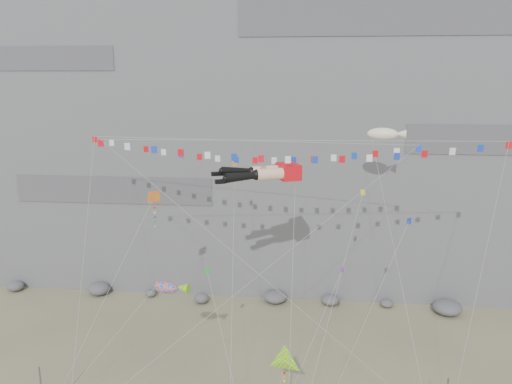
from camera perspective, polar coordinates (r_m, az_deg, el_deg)
cliff at (r=65.60m, az=3.23°, el=13.78°), size 80.00×28.00×50.00m
talus_boulders at (r=55.82m, az=2.20°, el=-11.90°), size 60.00×3.00×1.20m
legs_kite at (r=39.17m, az=1.12°, el=2.19°), size 7.06×14.68×21.40m
flag_banner_upper at (r=42.38m, az=-1.24°, el=5.86°), size 27.94×14.81×25.42m
flag_banner_lower at (r=37.89m, az=5.28°, el=5.85°), size 30.69×7.74×23.02m
harlequin_kite at (r=40.81m, az=-11.64°, el=-0.64°), size 7.22×9.08×17.79m
fish_windsock at (r=39.17m, az=-10.29°, el=-10.71°), size 9.63×5.02×12.23m
delta_kite at (r=36.03m, az=3.27°, el=-18.79°), size 2.47×6.03×7.59m
blimp_windsock at (r=46.23m, az=14.28°, el=6.39°), size 4.31×16.01×24.41m
small_kite_a at (r=44.02m, az=-2.46°, el=2.56°), size 2.42×17.06×23.40m
small_kite_b at (r=39.91m, az=9.65°, el=-9.13°), size 5.83×9.91×14.22m
small_kite_c at (r=38.96m, az=-5.52°, el=-9.34°), size 5.33×10.25×14.29m
small_kite_d at (r=41.52m, az=11.94°, el=-0.70°), size 6.01×14.69×21.14m
small_kite_e at (r=40.00m, az=16.92°, el=-3.61°), size 8.04×9.90×17.77m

